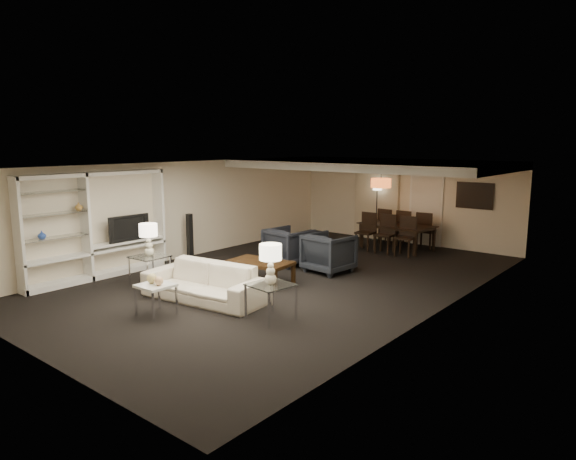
{
  "coord_description": "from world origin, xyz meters",
  "views": [
    {
      "loc": [
        6.99,
        -8.51,
        3.01
      ],
      "look_at": [
        0.0,
        0.0,
        1.1
      ],
      "focal_mm": 32.0,
      "sensor_mm": 36.0,
      "label": 1
    }
  ],
  "objects_px": {
    "vase_amber": "(79,206)",
    "pendant_light": "(381,183)",
    "chair_nr": "(405,237)",
    "chair_fl": "(388,226)",
    "armchair_left": "(289,246)",
    "armchair_right": "(329,253)",
    "chair_nm": "(385,234)",
    "side_table_right": "(271,302)",
    "vase_blue": "(42,235)",
    "marble_table": "(156,300)",
    "chair_nl": "(365,232)",
    "floor_lamp": "(377,212)",
    "table_lamp_left": "(149,240)",
    "floor_speaker": "(190,236)",
    "dining_table": "(396,237)",
    "coffee_table": "(261,272)",
    "table_lamp_right": "(271,264)",
    "television": "(127,228)",
    "sofa": "(204,282)",
    "chair_fm": "(407,228)",
    "chair_fr": "(426,230)"
  },
  "relations": [
    {
      "from": "vase_amber",
      "to": "pendant_light",
      "type": "bearing_deg",
      "value": 60.88
    },
    {
      "from": "coffee_table",
      "to": "chair_nr",
      "type": "relative_size",
      "value": 1.28
    },
    {
      "from": "floor_speaker",
      "to": "chair_nm",
      "type": "xyz_separation_m",
      "value": [
        3.54,
        3.81,
        -0.07
      ]
    },
    {
      "from": "floor_speaker",
      "to": "dining_table",
      "type": "bearing_deg",
      "value": 53.51
    },
    {
      "from": "coffee_table",
      "to": "side_table_right",
      "type": "height_order",
      "value": "side_table_right"
    },
    {
      "from": "table_lamp_right",
      "to": "television",
      "type": "relative_size",
      "value": 0.67
    },
    {
      "from": "chair_nm",
      "to": "chair_nr",
      "type": "bearing_deg",
      "value": -4.79
    },
    {
      "from": "floor_speaker",
      "to": "chair_nl",
      "type": "height_order",
      "value": "floor_speaker"
    },
    {
      "from": "armchair_left",
      "to": "chair_nr",
      "type": "bearing_deg",
      "value": -117.7
    },
    {
      "from": "television",
      "to": "vase_amber",
      "type": "bearing_deg",
      "value": 178.45
    },
    {
      "from": "marble_table",
      "to": "chair_nm",
      "type": "relative_size",
      "value": 0.53
    },
    {
      "from": "coffee_table",
      "to": "chair_fl",
      "type": "relative_size",
      "value": 1.28
    },
    {
      "from": "pendant_light",
      "to": "chair_nr",
      "type": "height_order",
      "value": "pendant_light"
    },
    {
      "from": "marble_table",
      "to": "vase_blue",
      "type": "relative_size",
      "value": 3.26
    },
    {
      "from": "table_lamp_right",
      "to": "chair_nl",
      "type": "relative_size",
      "value": 0.66
    },
    {
      "from": "armchair_left",
      "to": "floor_speaker",
      "type": "height_order",
      "value": "floor_speaker"
    },
    {
      "from": "coffee_table",
      "to": "floor_lamp",
      "type": "distance_m",
      "value": 5.88
    },
    {
      "from": "marble_table",
      "to": "chair_nr",
      "type": "relative_size",
      "value": 0.53
    },
    {
      "from": "chair_fl",
      "to": "floor_lamp",
      "type": "relative_size",
      "value": 0.59
    },
    {
      "from": "chair_fr",
      "to": "floor_lamp",
      "type": "bearing_deg",
      "value": -12.64
    },
    {
      "from": "sofa",
      "to": "chair_fl",
      "type": "height_order",
      "value": "chair_fl"
    },
    {
      "from": "television",
      "to": "chair_nl",
      "type": "relative_size",
      "value": 0.99
    },
    {
      "from": "armchair_left",
      "to": "armchair_right",
      "type": "height_order",
      "value": "same"
    },
    {
      "from": "armchair_right",
      "to": "chair_nm",
      "type": "bearing_deg",
      "value": -84.0
    },
    {
      "from": "armchair_left",
      "to": "chair_nr",
      "type": "relative_size",
      "value": 0.95
    },
    {
      "from": "dining_table",
      "to": "chair_fl",
      "type": "height_order",
      "value": "chair_fl"
    },
    {
      "from": "side_table_right",
      "to": "floor_speaker",
      "type": "distance_m",
      "value": 5.11
    },
    {
      "from": "sofa",
      "to": "table_lamp_left",
      "type": "height_order",
      "value": "table_lamp_left"
    },
    {
      "from": "table_lamp_left",
      "to": "floor_lamp",
      "type": "distance_m",
      "value": 7.51
    },
    {
      "from": "pendant_light",
      "to": "armchair_left",
      "type": "relative_size",
      "value": 0.52
    },
    {
      "from": "sofa",
      "to": "pendant_light",
      "type": "bearing_deg",
      "value": 76.97
    },
    {
      "from": "vase_blue",
      "to": "floor_speaker",
      "type": "bearing_deg",
      "value": 88.3
    },
    {
      "from": "side_table_right",
      "to": "vase_blue",
      "type": "relative_size",
      "value": 3.91
    },
    {
      "from": "pendant_light",
      "to": "chair_fl",
      "type": "relative_size",
      "value": 0.5
    },
    {
      "from": "armchair_left",
      "to": "side_table_right",
      "type": "relative_size",
      "value": 1.49
    },
    {
      "from": "armchair_right",
      "to": "television",
      "type": "relative_size",
      "value": 0.97
    },
    {
      "from": "dining_table",
      "to": "vase_blue",
      "type": "bearing_deg",
      "value": -107.64
    },
    {
      "from": "coffee_table",
      "to": "television",
      "type": "bearing_deg",
      "value": -157.44
    },
    {
      "from": "side_table_right",
      "to": "vase_amber",
      "type": "distance_m",
      "value": 4.99
    },
    {
      "from": "television",
      "to": "vase_blue",
      "type": "bearing_deg",
      "value": 179.11
    },
    {
      "from": "television",
      "to": "chair_nl",
      "type": "height_order",
      "value": "television"
    },
    {
      "from": "chair_nr",
      "to": "chair_fl",
      "type": "bearing_deg",
      "value": 126.78
    },
    {
      "from": "armchair_left",
      "to": "chair_fm",
      "type": "height_order",
      "value": "chair_fm"
    },
    {
      "from": "vase_amber",
      "to": "floor_lamp",
      "type": "bearing_deg",
      "value": 72.73
    },
    {
      "from": "table_lamp_left",
      "to": "chair_fm",
      "type": "relative_size",
      "value": 0.66
    },
    {
      "from": "chair_nr",
      "to": "floor_speaker",
      "type": "bearing_deg",
      "value": -143.27
    },
    {
      "from": "chair_nl",
      "to": "floor_lamp",
      "type": "height_order",
      "value": "floor_lamp"
    },
    {
      "from": "armchair_left",
      "to": "vase_amber",
      "type": "bearing_deg",
      "value": 65.44
    },
    {
      "from": "floor_speaker",
      "to": "floor_lamp",
      "type": "xyz_separation_m",
      "value": [
        2.43,
        5.29,
        0.3
      ]
    },
    {
      "from": "armchair_right",
      "to": "side_table_right",
      "type": "relative_size",
      "value": 1.49
    }
  ]
}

